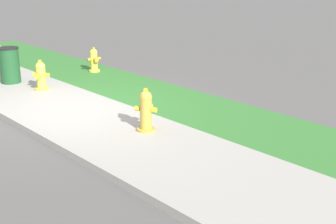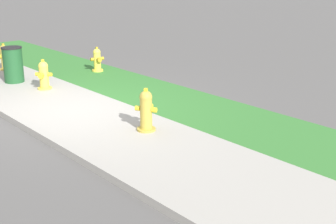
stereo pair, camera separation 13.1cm
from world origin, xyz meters
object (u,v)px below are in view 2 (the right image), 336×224
fire_hydrant_across_street (44,75)px  fire_hydrant_by_grass_verge (97,60)px  trash_bin (13,65)px  fire_hydrant_mid_block (4,57)px  fire_hydrant_far_end (146,111)px

fire_hydrant_across_street → fire_hydrant_by_grass_verge: size_ratio=1.06×
fire_hydrant_across_street → trash_bin: trash_bin is taller
fire_hydrant_mid_block → fire_hydrant_far_end: size_ratio=0.95×
fire_hydrant_far_end → trash_bin: 4.88m
fire_hydrant_far_end → trash_bin: (-4.87, -0.28, 0.07)m
fire_hydrant_mid_block → fire_hydrant_across_street: bearing=179.1°
fire_hydrant_across_street → trash_bin: 1.15m
fire_hydrant_far_end → fire_hydrant_by_grass_verge: bearing=127.2°
fire_hydrant_far_end → fire_hydrant_by_grass_verge: size_ratio=1.16×
fire_hydrant_by_grass_verge → fire_hydrant_across_street: bearing=32.4°
fire_hydrant_across_street → fire_hydrant_mid_block: bearing=-42.9°
fire_hydrant_mid_block → fire_hydrant_across_street: fire_hydrant_mid_block is taller
fire_hydrant_across_street → trash_bin: (-1.12, -0.24, 0.10)m
fire_hydrant_mid_block → fire_hydrant_far_end: (6.35, -0.09, 0.02)m
fire_hydrant_mid_block → fire_hydrant_across_street: (2.59, -0.14, -0.01)m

